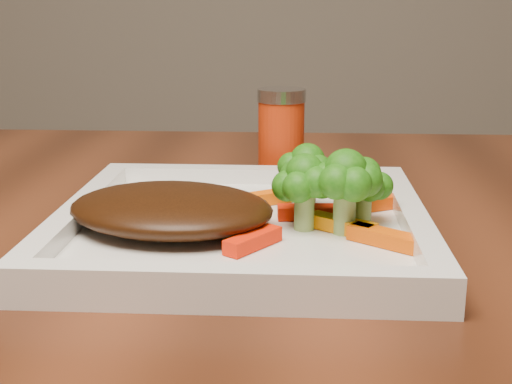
{
  "coord_description": "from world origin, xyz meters",
  "views": [
    {
      "loc": [
        0.05,
        -0.53,
        0.93
      ],
      "look_at": [
        0.02,
        -0.02,
        0.79
      ],
      "focal_mm": 50.0,
      "sensor_mm": 36.0,
      "label": 1
    }
  ],
  "objects": [
    {
      "name": "plate",
      "position": [
        0.01,
        -0.02,
        0.76
      ],
      "size": [
        0.27,
        0.27,
        0.01
      ],
      "primitive_type": "cube",
      "color": "white",
      "rests_on": "dining_table"
    },
    {
      "name": "steak",
      "position": [
        -0.05,
        -0.04,
        0.78
      ],
      "size": [
        0.17,
        0.15,
        0.03
      ],
      "primitive_type": "ellipsoid",
      "rotation": [
        0.0,
        0.0,
        -0.2
      ],
      "color": "#361908",
      "rests_on": "plate"
    },
    {
      "name": "broccoli_0",
      "position": [
        0.05,
        0.01,
        0.8
      ],
      "size": [
        0.07,
        0.07,
        0.07
      ],
      "primitive_type": null,
      "rotation": [
        0.0,
        0.0,
        0.38
      ],
      "color": "#177914",
      "rests_on": "plate"
    },
    {
      "name": "broccoli_1",
      "position": [
        0.1,
        -0.02,
        0.79
      ],
      "size": [
        0.06,
        0.06,
        0.06
      ],
      "primitive_type": null,
      "rotation": [
        0.0,
        0.0,
        0.26
      ],
      "color": "#137513",
      "rests_on": "plate"
    },
    {
      "name": "broccoli_2",
      "position": [
        0.08,
        -0.04,
        0.79
      ],
      "size": [
        0.06,
        0.06,
        0.06
      ],
      "primitive_type": null,
      "rotation": [
        0.0,
        0.0,
        -0.02
      ],
      "color": "#336811",
      "rests_on": "plate"
    },
    {
      "name": "broccoli_3",
      "position": [
        0.05,
        -0.03,
        0.79
      ],
      "size": [
        0.06,
        0.06,
        0.06
      ],
      "primitive_type": null,
      "rotation": [
        0.0,
        0.0,
        -0.1
      ],
      "color": "#145F0F",
      "rests_on": "plate"
    },
    {
      "name": "carrot_1",
      "position": [
        0.11,
        -0.07,
        0.77
      ],
      "size": [
        0.05,
        0.05,
        0.01
      ],
      "primitive_type": "cube",
      "rotation": [
        0.0,
        0.0,
        -0.64
      ],
      "color": "#E55003",
      "rests_on": "plate"
    },
    {
      "name": "carrot_2",
      "position": [
        0.02,
        -0.08,
        0.77
      ],
      "size": [
        0.04,
        0.05,
        0.01
      ],
      "primitive_type": "cube",
      "rotation": [
        0.0,
        0.0,
        0.95
      ],
      "color": "#FF1F04",
      "rests_on": "plate"
    },
    {
      "name": "carrot_3",
      "position": [
        0.11,
        0.02,
        0.77
      ],
      "size": [
        0.05,
        0.04,
        0.01
      ],
      "primitive_type": "cube",
      "rotation": [
        0.0,
        0.0,
        0.48
      ],
      "color": "#C93C03",
      "rests_on": "plate"
    },
    {
      "name": "carrot_4",
      "position": [
        0.02,
        0.03,
        0.77
      ],
      "size": [
        0.05,
        0.04,
        0.01
      ],
      "primitive_type": "cube",
      "rotation": [
        0.0,
        0.0,
        0.56
      ],
      "color": "#FF5F04",
      "rests_on": "plate"
    },
    {
      "name": "carrot_5",
      "position": [
        0.08,
        -0.04,
        0.77
      ],
      "size": [
        0.05,
        0.04,
        0.01
      ],
      "primitive_type": "cube",
      "rotation": [
        0.0,
        0.0,
        -0.63
      ],
      "color": "orange",
      "rests_on": "plate"
    },
    {
      "name": "carrot_6",
      "position": [
        0.06,
        -0.01,
        0.77
      ],
      "size": [
        0.06,
        0.02,
        0.01
      ],
      "primitive_type": "cube",
      "rotation": [
        0.0,
        0.0,
        0.07
      ],
      "color": "#F31F03",
      "rests_on": "plate"
    },
    {
      "name": "spice_shaker",
      "position": [
        0.03,
        0.15,
        0.8
      ],
      "size": [
        0.05,
        0.05,
        0.09
      ],
      "primitive_type": "cylinder",
      "rotation": [
        0.0,
        0.0,
        -0.09
      ],
      "color": "#B22A09",
      "rests_on": "dining_table"
    }
  ]
}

